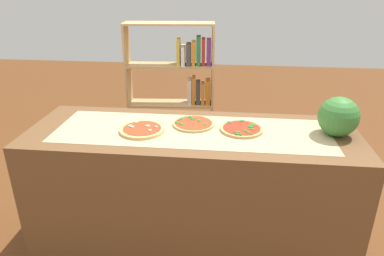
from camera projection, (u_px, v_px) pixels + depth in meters
ground_plane at (192, 245)px, 2.72m from camera, size 12.00×12.00×0.00m
counter at (192, 192)px, 2.53m from camera, size 2.18×0.76×0.96m
parchment_paper at (192, 131)px, 2.34m from camera, size 1.80×0.55×0.00m
pizza_mushroom_0 at (142, 129)px, 2.33m from camera, size 0.30×0.30×0.03m
pizza_spinach_1 at (193, 124)px, 2.43m from camera, size 0.28×0.28×0.02m
pizza_spinach_2 at (242, 129)px, 2.34m from camera, size 0.29×0.29×0.02m
watermelon at (339, 117)px, 2.23m from camera, size 0.25×0.25×0.25m
bookshelf at (182, 100)px, 3.42m from camera, size 0.83×0.29×1.52m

